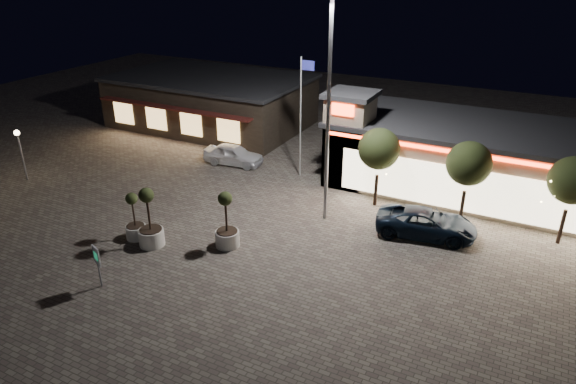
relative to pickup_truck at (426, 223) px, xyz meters
The scene contains 15 objects.
ground 11.54m from the pickup_truck, 131.18° to the right, with size 90.00×90.00×0.00m, color #6E6559.
retail_building 7.55m from the pickup_truck, 74.94° to the left, with size 20.40×8.40×6.10m.
restaurant_building 24.41m from the pickup_truck, 152.35° to the left, with size 16.40×11.00×4.30m.
floodlight_pole 8.43m from the pickup_truck, behind, with size 0.60×0.40×12.38m.
flagpole 11.17m from the pickup_truck, 155.45° to the left, with size 0.95×0.10×8.00m.
lamp_post_west 26.06m from the pickup_truck, 169.66° to the right, with size 0.36×0.36×3.48m.
string_tree_a 5.13m from the pickup_truck, 146.91° to the left, with size 2.42×2.42×4.79m.
string_tree_b 3.93m from the pickup_truck, 58.72° to the left, with size 2.42×2.42×4.79m.
string_tree_c 7.39m from the pickup_truck, 19.99° to the left, with size 2.42×2.42×4.79m.
pickup_truck is the anchor object (origin of this frame).
white_sedan 15.30m from the pickup_truck, 164.70° to the left, with size 1.74×4.33×1.47m, color white.
planter_left 15.46m from the pickup_truck, 151.82° to the right, with size 1.07×1.07×2.64m.
planter_mid 14.50m from the pickup_truck, 148.93° to the right, with size 1.32×1.32×3.23m.
planter_right 10.58m from the pickup_truck, 146.90° to the right, with size 1.25×1.25×3.07m.
valet_sign 16.58m from the pickup_truck, 136.44° to the right, with size 0.65×0.31×2.06m.
Camera 1 is at (11.99, -16.17, 13.74)m, focal length 32.00 mm.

